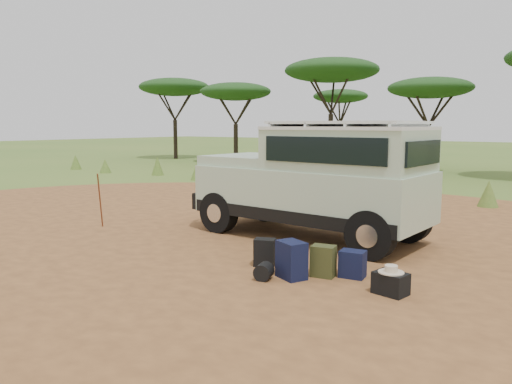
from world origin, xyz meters
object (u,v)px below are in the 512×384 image
Objects in this scene: safari_vehicle at (317,183)px; walking_staff at (100,201)px; hard_case at (391,284)px; backpack_navy at (291,260)px; duffel_navy at (353,264)px; backpack_olive at (323,261)px; backpack_black at (265,252)px.

safari_vehicle reaches higher than walking_staff.
hard_case is (2.67, -2.52, -1.04)m from safari_vehicle.
hard_case is (7.24, -0.36, -0.50)m from walking_staff.
safari_vehicle is at bearing 146.43° from hard_case.
backpack_navy is (5.69, -0.58, -0.36)m from walking_staff.
backpack_navy reaches higher than duffel_navy.
duffel_navy is at bearing 162.39° from hard_case.
hard_case is (0.80, -0.41, -0.06)m from duffel_navy.
safari_vehicle is 11.92× the size of duffel_navy.
backpack_olive is 1.12× the size of hard_case.
safari_vehicle is 2.94m from backpack_olive.
safari_vehicle is 2.99m from duffel_navy.
backpack_black is at bearing -48.33° from walking_staff.
safari_vehicle is 10.20× the size of backpack_olive.
backpack_navy is 0.98m from duffel_navy.
duffel_navy is (0.39, 0.25, -0.04)m from backpack_olive.
walking_staff is 3.14× the size of duffel_navy.
backpack_navy is at bearing -149.63° from duffel_navy.
backpack_olive reaches higher than duffel_navy.
duffel_navy is at bearing -12.74° from backpack_black.
duffel_navy is at bearing 20.22° from backpack_olive.
backpack_black is 0.80× the size of backpack_navy.
walking_staff is 2.87× the size of backpack_black.
safari_vehicle is 10.89× the size of backpack_black.
walking_staff is 7.26m from hard_case.
hard_case is at bearing -36.70° from duffel_navy.
walking_staff reaches higher than backpack_black.
safari_vehicle is 3.79× the size of walking_staff.
backpack_olive is (1.48, -2.35, -0.95)m from safari_vehicle.
walking_staff reaches higher than backpack_olive.
walking_staff is at bearing 171.06° from duffel_navy.
backpack_black reaches higher than duffel_navy.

